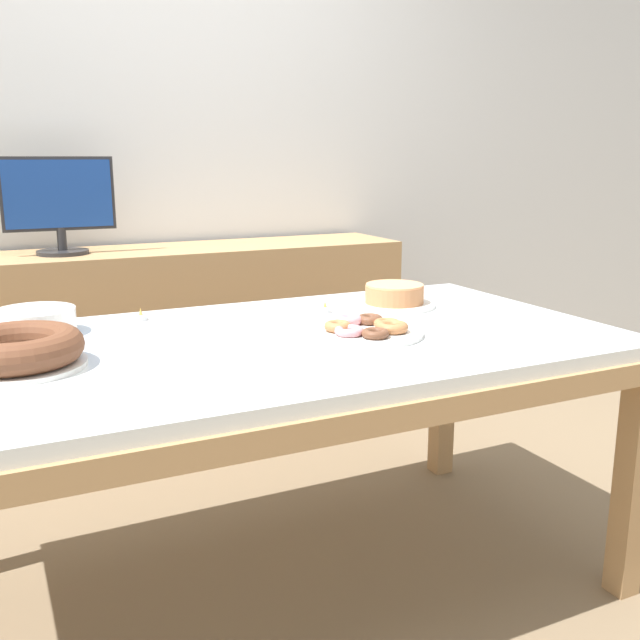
# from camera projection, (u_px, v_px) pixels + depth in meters

# --- Properties ---
(ground_plane) EXTENTS (12.00, 12.00, 0.00)m
(ground_plane) POSITION_uv_depth(u_px,v_px,m) (276.00, 587.00, 2.04)
(ground_plane) COLOR #7A664C
(wall_back) EXTENTS (8.00, 0.10, 2.60)m
(wall_back) POSITION_uv_depth(u_px,v_px,m) (136.00, 134.00, 3.13)
(wall_back) COLOR silver
(wall_back) RESTS_ON ground
(dining_table) EXTENTS (1.87, 1.01, 0.73)m
(dining_table) POSITION_uv_depth(u_px,v_px,m) (273.00, 367.00, 1.89)
(dining_table) COLOR silver
(dining_table) RESTS_ON ground
(sideboard) EXTENTS (2.13, 0.44, 0.82)m
(sideboard) POSITION_uv_depth(u_px,v_px,m) (162.00, 344.00, 3.07)
(sideboard) COLOR tan
(sideboard) RESTS_ON ground
(computer_monitor) EXTENTS (0.42, 0.20, 0.38)m
(computer_monitor) POSITION_uv_depth(u_px,v_px,m) (59.00, 206.00, 2.78)
(computer_monitor) COLOR #262628
(computer_monitor) RESTS_ON sideboard
(cake_chocolate_round) EXTENTS (0.26, 0.26, 0.07)m
(cake_chocolate_round) POSITION_uv_depth(u_px,v_px,m) (394.00, 297.00, 2.27)
(cake_chocolate_round) COLOR white
(cake_chocolate_round) RESTS_ON dining_table
(cake_golden_bundt) EXTENTS (0.30, 0.30, 0.09)m
(cake_golden_bundt) POSITION_uv_depth(u_px,v_px,m) (17.00, 350.00, 1.61)
(cake_golden_bundt) COLOR white
(cake_golden_bundt) RESTS_ON dining_table
(pastry_platter) EXTENTS (0.32, 0.32, 0.04)m
(pastry_platter) POSITION_uv_depth(u_px,v_px,m) (365.00, 330.00, 1.91)
(pastry_platter) COLOR white
(pastry_platter) RESTS_ON dining_table
(plate_stack) EXTENTS (0.21, 0.21, 0.07)m
(plate_stack) POSITION_uv_depth(u_px,v_px,m) (36.00, 322.00, 1.91)
(plate_stack) COLOR white
(plate_stack) RESTS_ON dining_table
(tealight_near_cakes) EXTENTS (0.04, 0.04, 0.04)m
(tealight_near_cakes) POSITION_uv_depth(u_px,v_px,m) (141.00, 317.00, 2.08)
(tealight_near_cakes) COLOR silver
(tealight_near_cakes) RESTS_ON dining_table
(tealight_centre) EXTENTS (0.04, 0.04, 0.04)m
(tealight_centre) POSITION_uv_depth(u_px,v_px,m) (325.00, 309.00, 2.19)
(tealight_centre) COLOR silver
(tealight_centre) RESTS_ON dining_table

